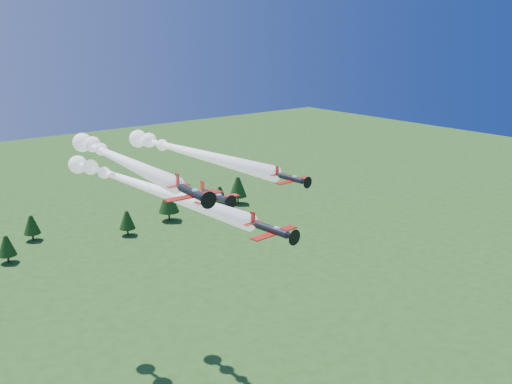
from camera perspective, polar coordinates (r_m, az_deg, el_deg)
plane_lead at (r=102.90m, az=-11.83°, el=0.85°), size 10.94×61.43×3.70m
plane_left at (r=102.04m, az=-13.87°, el=3.42°), size 8.82×50.02×3.70m
plane_right at (r=108.40m, az=-7.16°, el=4.15°), size 7.90×50.28×3.70m
plane_slot at (r=89.25m, az=-4.04°, el=-0.43°), size 7.79×8.51×2.76m
treeline at (r=189.74m, az=-21.96°, el=-3.50°), size 165.83×20.57×11.43m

